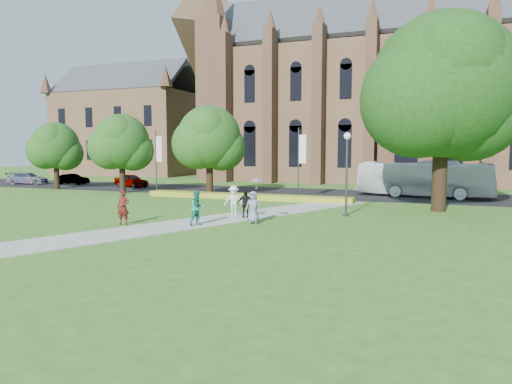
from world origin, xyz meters
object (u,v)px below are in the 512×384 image
at_px(streetlamp, 347,164).
at_px(pedestrian_0, 123,207).
at_px(tour_coach, 424,179).
at_px(car_1, 73,179).
at_px(car_2, 28,178).
at_px(car_0, 131,180).
at_px(large_tree, 443,86).

height_order(streetlamp, pedestrian_0, streetlamp).
relative_size(tour_coach, pedestrian_0, 6.01).
distance_m(streetlamp, car_1, 37.17).
relative_size(car_2, pedestrian_0, 2.49).
relative_size(car_1, pedestrian_0, 1.99).
distance_m(car_0, car_2, 14.12).
relative_size(large_tree, car_1, 3.50).
bearing_deg(pedestrian_0, car_0, 111.29).
xyz_separation_m(tour_coach, pedestrian_0, (-15.56, -21.37, -0.62)).
relative_size(streetlamp, car_1, 1.39).
bearing_deg(car_2, pedestrian_0, -139.88).
bearing_deg(large_tree, car_0, 164.25).
bearing_deg(pedestrian_0, tour_coach, 40.29).
height_order(large_tree, car_2, large_tree).
height_order(car_2, pedestrian_0, pedestrian_0).
height_order(streetlamp, large_tree, large_tree).
distance_m(large_tree, car_1, 41.69).
bearing_deg(streetlamp, tour_coach, 71.82).
xyz_separation_m(car_1, pedestrian_0, (23.31, -21.56, 0.34)).
xyz_separation_m(streetlamp, tour_coach, (4.50, 13.69, -1.69)).
xyz_separation_m(streetlamp, car_2, (-39.82, 12.52, -2.59)).
bearing_deg(car_1, pedestrian_0, -141.53).
height_order(car_1, car_2, car_2).
relative_size(large_tree, car_2, 2.80).
xyz_separation_m(car_1, car_2, (-5.44, -1.37, 0.06)).
height_order(streetlamp, car_2, streetlamp).
bearing_deg(tour_coach, pedestrian_0, 151.62).
height_order(car_1, pedestrian_0, pedestrian_0).
relative_size(large_tree, pedestrian_0, 6.98).
bearing_deg(car_2, car_1, -90.67).
relative_size(streetlamp, tour_coach, 0.46).
distance_m(large_tree, tour_coach, 11.45).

